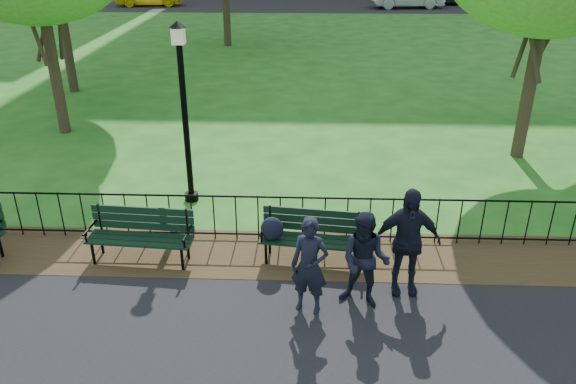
{
  "coord_description": "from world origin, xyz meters",
  "views": [
    {
      "loc": [
        -0.52,
        -6.87,
        5.26
      ],
      "look_at": [
        -0.84,
        1.5,
        1.23
      ],
      "focal_mm": 35.0,
      "sensor_mm": 36.0,
      "label": 1
    }
  ],
  "objects_px": {
    "park_bench_main": "(296,230)",
    "lamppost": "(184,109)",
    "park_bench_left_a": "(141,230)",
    "person_left": "(310,266)",
    "person_mid": "(365,261)",
    "person_right": "(407,242)"
  },
  "relations": [
    {
      "from": "person_mid",
      "to": "person_right",
      "type": "relative_size",
      "value": 0.86
    },
    {
      "from": "park_bench_main",
      "to": "person_right",
      "type": "xyz_separation_m",
      "value": [
        1.69,
        -0.8,
        0.29
      ]
    },
    {
      "from": "park_bench_left_a",
      "to": "person_left",
      "type": "relative_size",
      "value": 1.19
    },
    {
      "from": "person_left",
      "to": "person_right",
      "type": "xyz_separation_m",
      "value": [
        1.47,
        0.54,
        0.12
      ]
    },
    {
      "from": "park_bench_left_a",
      "to": "person_left",
      "type": "height_order",
      "value": "person_left"
    },
    {
      "from": "park_bench_left_a",
      "to": "lamppost",
      "type": "relative_size",
      "value": 0.5
    },
    {
      "from": "lamppost",
      "to": "person_left",
      "type": "relative_size",
      "value": 2.39
    },
    {
      "from": "park_bench_main",
      "to": "person_left",
      "type": "xyz_separation_m",
      "value": [
        0.22,
        -1.34,
        0.17
      ]
    },
    {
      "from": "person_left",
      "to": "person_mid",
      "type": "distance_m",
      "value": 0.83
    },
    {
      "from": "park_bench_main",
      "to": "park_bench_left_a",
      "type": "xyz_separation_m",
      "value": [
        -2.64,
        -0.03,
        -0.03
      ]
    },
    {
      "from": "person_right",
      "to": "park_bench_main",
      "type": "bearing_deg",
      "value": 152.61
    },
    {
      "from": "person_right",
      "to": "park_bench_left_a",
      "type": "bearing_deg",
      "value": 167.87
    },
    {
      "from": "lamppost",
      "to": "person_mid",
      "type": "height_order",
      "value": "lamppost"
    },
    {
      "from": "park_bench_main",
      "to": "person_mid",
      "type": "xyz_separation_m",
      "value": [
        1.04,
        -1.17,
        0.17
      ]
    },
    {
      "from": "lamppost",
      "to": "person_left",
      "type": "bearing_deg",
      "value": -55.51
    },
    {
      "from": "person_right",
      "to": "lamppost",
      "type": "bearing_deg",
      "value": 140.07
    },
    {
      "from": "park_bench_left_a",
      "to": "person_left",
      "type": "bearing_deg",
      "value": -20.28
    },
    {
      "from": "park_bench_left_a",
      "to": "person_mid",
      "type": "xyz_separation_m",
      "value": [
        3.67,
        -1.14,
        0.2
      ]
    },
    {
      "from": "lamppost",
      "to": "person_mid",
      "type": "xyz_separation_m",
      "value": [
        3.29,
        -3.44,
        -1.21
      ]
    },
    {
      "from": "lamppost",
      "to": "person_right",
      "type": "height_order",
      "value": "lamppost"
    },
    {
      "from": "park_bench_main",
      "to": "lamppost",
      "type": "relative_size",
      "value": 0.49
    },
    {
      "from": "park_bench_main",
      "to": "park_bench_left_a",
      "type": "distance_m",
      "value": 2.64
    }
  ]
}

